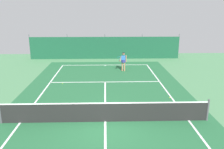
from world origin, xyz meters
The scene contains 8 objects.
ground_plane centered at (0.00, 0.00, 0.00)m, with size 36.00×36.00×0.00m, color #4C8456.
court_surface centered at (0.00, 0.00, 0.00)m, with size 11.02×26.60×0.01m.
tennis_net centered at (0.00, 0.00, 0.51)m, with size 10.12×0.10×1.10m.
back_fence centered at (0.00, 15.42, 0.67)m, with size 16.30×0.98×2.70m.
tennis_player centered at (1.61, 9.61, 0.96)m, with size 0.82×0.67×1.64m.
tennis_ball_near_player centered at (4.00, 3.03, 0.03)m, with size 0.07×0.07×0.07m, color #CCDB33.
tennis_ball_midcourt centered at (-3.13, 6.04, 0.03)m, with size 0.07×0.07×0.07m, color #CCDB33.
parked_car centered at (2.53, 17.49, 0.84)m, with size 2.06×4.22×1.68m.
Camera 1 is at (0.03, -10.33, 5.31)m, focal length 37.44 mm.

